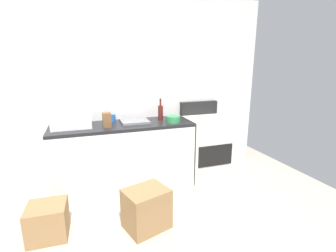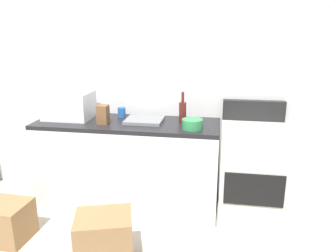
# 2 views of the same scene
# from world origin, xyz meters

# --- Properties ---
(wall_back) EXTENTS (5.00, 0.10, 2.60)m
(wall_back) POSITION_xyz_m (0.00, 1.55, 1.30)
(wall_back) COLOR silver
(wall_back) RESTS_ON ground_plane
(kitchen_counter) EXTENTS (1.80, 0.60, 0.90)m
(kitchen_counter) POSITION_xyz_m (0.30, 1.20, 0.45)
(kitchen_counter) COLOR silver
(kitchen_counter) RESTS_ON ground_plane
(stove_oven) EXTENTS (0.60, 0.61, 1.10)m
(stove_oven) POSITION_xyz_m (1.52, 1.21, 0.47)
(stove_oven) COLOR silver
(stove_oven) RESTS_ON ground_plane
(microwave) EXTENTS (0.46, 0.34, 0.27)m
(microwave) POSITION_xyz_m (-0.31, 1.23, 1.04)
(microwave) COLOR white
(microwave) RESTS_ON kitchen_counter
(sink_basin) EXTENTS (0.36, 0.32, 0.03)m
(sink_basin) POSITION_xyz_m (0.47, 1.24, 0.92)
(sink_basin) COLOR slate
(sink_basin) RESTS_ON kitchen_counter
(wine_bottle) EXTENTS (0.07, 0.07, 0.30)m
(wine_bottle) POSITION_xyz_m (0.84, 1.26, 1.01)
(wine_bottle) COLOR #591E19
(wine_bottle) RESTS_ON kitchen_counter
(coffee_mug) EXTENTS (0.08, 0.08, 0.10)m
(coffee_mug) POSITION_xyz_m (0.20, 1.37, 0.95)
(coffee_mug) COLOR #2659A5
(coffee_mug) RESTS_ON kitchen_counter
(knife_block) EXTENTS (0.10, 0.10, 0.18)m
(knife_block) POSITION_xyz_m (0.10, 1.10, 0.99)
(knife_block) COLOR brown
(knife_block) RESTS_ON kitchen_counter
(mixing_bowl) EXTENTS (0.19, 0.19, 0.09)m
(mixing_bowl) POSITION_xyz_m (0.95, 1.07, 0.95)
(mixing_bowl) COLOR #338C4C
(mixing_bowl) RESTS_ON kitchen_counter
(cardboard_box_large) EXTENTS (0.38, 0.36, 0.34)m
(cardboard_box_large) POSITION_xyz_m (-0.58, 0.44, 0.17)
(cardboard_box_large) COLOR olive
(cardboard_box_large) RESTS_ON ground_plane
(cardboard_box_medium) EXTENTS (0.51, 0.45, 0.43)m
(cardboard_box_medium) POSITION_xyz_m (0.37, 0.26, 0.21)
(cardboard_box_medium) COLOR olive
(cardboard_box_medium) RESTS_ON ground_plane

